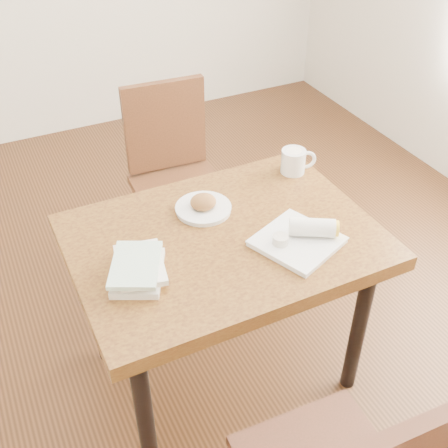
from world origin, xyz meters
name	(u,v)px	position (x,y,z in m)	size (l,w,h in m)	color
ground	(224,369)	(0.00, 0.00, -0.01)	(4.00, 5.00, 0.01)	#472814
table	(224,254)	(0.00, 0.00, 0.66)	(1.09, 0.79, 0.75)	brown
chair_far	(174,169)	(0.12, 0.80, 0.55)	(0.45, 0.45, 0.95)	#4F2A16
plate_scone	(203,206)	(0.00, 0.17, 0.77)	(0.21, 0.21, 0.07)	white
coffee_mug	(294,161)	(0.45, 0.26, 0.80)	(0.15, 0.10, 0.10)	white
plate_burrito	(302,237)	(0.23, -0.16, 0.78)	(0.34, 0.34, 0.09)	white
book_stack	(138,268)	(-0.34, -0.07, 0.78)	(0.24, 0.27, 0.06)	white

